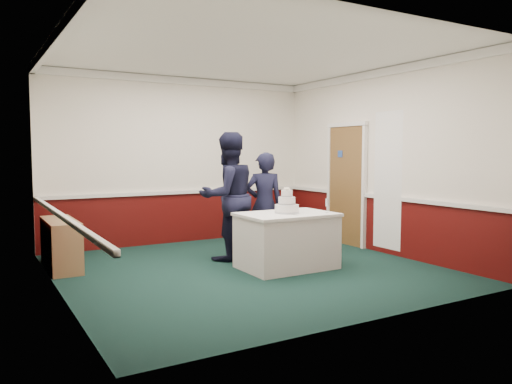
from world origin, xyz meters
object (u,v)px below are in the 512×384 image
cake_knife (293,215)px  person_man (228,196)px  sideboard (61,244)px  cake_table (287,240)px  person_woman (264,204)px  champagne_flute (327,203)px  wedding_cake (287,205)px

cake_knife → person_man: (-0.43, 1.12, 0.19)m
sideboard → cake_knife: 3.31m
cake_table → person_woman: person_woman is taller
cake_table → champagne_flute: bearing=-29.2°
wedding_cake → champagne_flute: 0.57m
champagne_flute → person_man: person_man is taller
person_woman → champagne_flute: bearing=124.6°
cake_knife → champagne_flute: (0.53, -0.08, 0.14)m
person_man → person_woman: size_ratio=1.19×
cake_table → person_woman: (0.17, 0.91, 0.42)m
sideboard → cake_knife: bearing=-32.7°
cake_table → wedding_cake: (0.00, 0.00, 0.50)m
person_woman → sideboard: bearing=6.6°
wedding_cake → person_man: 1.04m
wedding_cake → cake_knife: size_ratio=1.65×
champagne_flute → cake_table: bearing=150.8°
person_man → person_woman: person_man is taller
cake_knife → champagne_flute: 0.55m
sideboard → person_man: (2.33, -0.65, 0.63)m
cake_table → person_woman: bearing=79.2°
champagne_flute → person_man: 1.54m
cake_table → person_woman: size_ratio=0.80×
wedding_cake → cake_knife: 0.23m
wedding_cake → cake_knife: (-0.03, -0.20, -0.11)m
person_woman → person_man: bearing=18.0°
sideboard → wedding_cake: size_ratio=3.30×
champagne_flute → person_woman: 1.24m
cake_table → champagne_flute: (0.50, -0.28, 0.53)m
cake_table → wedding_cake: wedding_cake is taller
person_man → person_woman: bearing=173.4°
cake_knife → person_man: 1.22m
sideboard → cake_knife: (2.76, -1.77, 0.44)m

